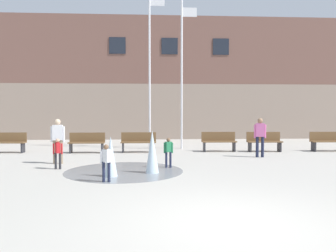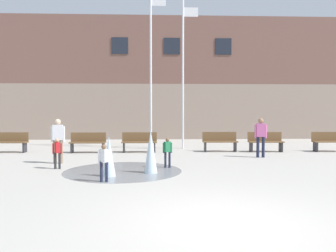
% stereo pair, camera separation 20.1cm
% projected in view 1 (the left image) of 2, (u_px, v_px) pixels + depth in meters
% --- Properties ---
extents(ground_plane, '(100.00, 100.00, 0.00)m').
position_uv_depth(ground_plane, '(232.00, 223.00, 5.36)').
color(ground_plane, '#B2ADA3').
extents(library_building, '(36.00, 6.05, 8.39)m').
position_uv_depth(library_building, '(167.00, 82.00, 25.16)').
color(library_building, gray).
rests_on(library_building, ground).
extents(splash_fountain, '(3.65, 3.65, 1.29)m').
position_uv_depth(splash_fountain, '(132.00, 158.00, 9.69)').
color(splash_fountain, gray).
rests_on(splash_fountain, ground).
extents(park_bench_far_left, '(1.60, 0.44, 0.91)m').
position_uv_depth(park_bench_far_left, '(8.00, 142.00, 14.81)').
color(park_bench_far_left, '#28282D').
rests_on(park_bench_far_left, ground).
extents(park_bench_left_of_flagpoles, '(1.60, 0.44, 0.91)m').
position_uv_depth(park_bench_left_of_flagpoles, '(87.00, 142.00, 14.76)').
color(park_bench_left_of_flagpoles, '#28282D').
rests_on(park_bench_left_of_flagpoles, ground).
extents(park_bench_under_left_flagpole, '(1.60, 0.44, 0.91)m').
position_uv_depth(park_bench_under_left_flagpole, '(139.00, 142.00, 14.97)').
color(park_bench_under_left_flagpole, '#28282D').
rests_on(park_bench_under_left_flagpole, ground).
extents(park_bench_center, '(1.60, 0.44, 0.91)m').
position_uv_depth(park_bench_center, '(219.00, 141.00, 15.30)').
color(park_bench_center, '#28282D').
rests_on(park_bench_center, ground).
extents(park_bench_near_trashcan, '(1.60, 0.44, 0.91)m').
position_uv_depth(park_bench_near_trashcan, '(264.00, 141.00, 15.25)').
color(park_bench_near_trashcan, '#28282D').
rests_on(park_bench_near_trashcan, ground).
extents(park_bench_far_right, '(1.60, 0.44, 0.91)m').
position_uv_depth(park_bench_far_right, '(327.00, 141.00, 15.39)').
color(park_bench_far_right, '#28282D').
rests_on(park_bench_far_right, ground).
extents(child_running, '(0.31, 0.24, 0.99)m').
position_uv_depth(child_running, '(58.00, 151.00, 10.47)').
color(child_running, '#28282D').
rests_on(child_running, ground).
extents(child_with_pink_shirt, '(0.31, 0.23, 0.99)m').
position_uv_depth(child_with_pink_shirt, '(106.00, 160.00, 8.51)').
color(child_with_pink_shirt, '#1E233D').
rests_on(child_with_pink_shirt, ground).
extents(adult_near_bench, '(0.50, 0.24, 1.59)m').
position_uv_depth(adult_near_bench, '(58.00, 137.00, 11.58)').
color(adult_near_bench, '#89755B').
rests_on(adult_near_bench, ground).
extents(child_in_fountain, '(0.31, 0.21, 0.99)m').
position_uv_depth(child_in_fountain, '(168.00, 150.00, 10.77)').
color(child_in_fountain, '#1E233D').
rests_on(child_in_fountain, ground).
extents(adult_in_red, '(0.50, 0.26, 1.59)m').
position_uv_depth(adult_in_red, '(260.00, 134.00, 13.28)').
color(adult_in_red, '#1E233D').
rests_on(adult_in_red, ground).
extents(flagpole_left, '(0.80, 0.10, 7.95)m').
position_uv_depth(flagpole_left, '(150.00, 64.00, 16.26)').
color(flagpole_left, silver).
rests_on(flagpole_left, ground).
extents(flagpole_right, '(0.80, 0.10, 7.44)m').
position_uv_depth(flagpole_right, '(182.00, 70.00, 16.36)').
color(flagpole_right, silver).
rests_on(flagpole_right, ground).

